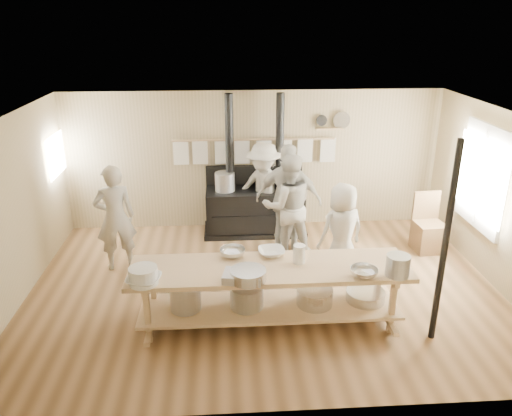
# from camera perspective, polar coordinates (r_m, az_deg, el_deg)

# --- Properties ---
(ground) EXTENTS (7.00, 7.00, 0.00)m
(ground) POSITION_cam_1_polar(r_m,az_deg,el_deg) (7.64, 0.91, -9.18)
(ground) COLOR brown
(ground) RESTS_ON ground
(room_shell) EXTENTS (7.00, 7.00, 7.00)m
(room_shell) POSITION_cam_1_polar(r_m,az_deg,el_deg) (6.96, 0.98, 2.42)
(room_shell) COLOR tan
(room_shell) RESTS_ON ground
(window_right) EXTENTS (0.09, 1.50, 1.65)m
(window_right) POSITION_cam_1_polar(r_m,az_deg,el_deg) (8.55, 24.52, 3.22)
(window_right) COLOR beige
(window_right) RESTS_ON ground
(left_opening) EXTENTS (0.00, 0.90, 0.90)m
(left_opening) POSITION_cam_1_polar(r_m,az_deg,el_deg) (9.32, -21.88, 5.64)
(left_opening) COLOR white
(left_opening) RESTS_ON ground
(stove) EXTENTS (1.90, 0.75, 2.60)m
(stove) POSITION_cam_1_polar(r_m,az_deg,el_deg) (9.32, -0.17, 0.22)
(stove) COLOR black
(stove) RESTS_ON ground
(towel_rail) EXTENTS (3.00, 0.04, 0.47)m
(towel_rail) POSITION_cam_1_polar(r_m,az_deg,el_deg) (9.27, -0.25, 6.81)
(towel_rail) COLOR tan
(towel_rail) RESTS_ON ground
(back_wall_shelf) EXTENTS (0.63, 0.14, 0.32)m
(back_wall_shelf) POSITION_cam_1_polar(r_m,az_deg,el_deg) (9.40, 8.81, 9.59)
(back_wall_shelf) COLOR tan
(back_wall_shelf) RESTS_ON ground
(prep_table) EXTENTS (3.60, 0.90, 0.85)m
(prep_table) POSITION_cam_1_polar(r_m,az_deg,el_deg) (6.60, 1.49, -9.25)
(prep_table) COLOR tan
(prep_table) RESTS_ON ground
(support_post) EXTENTS (0.08, 0.08, 2.60)m
(support_post) POSITION_cam_1_polar(r_m,az_deg,el_deg) (6.37, 20.78, -4.04)
(support_post) COLOR black
(support_post) RESTS_ON ground
(cook_far_left) EXTENTS (0.73, 0.59, 1.73)m
(cook_far_left) POSITION_cam_1_polar(r_m,az_deg,el_deg) (8.19, -15.81, -1.08)
(cook_far_left) COLOR beige
(cook_far_left) RESTS_ON ground
(cook_left) EXTENTS (0.92, 0.74, 1.79)m
(cook_left) POSITION_cam_1_polar(r_m,az_deg,el_deg) (8.28, 3.71, 0.16)
(cook_left) COLOR beige
(cook_left) RESTS_ON ground
(cook_center) EXTENTS (0.86, 0.69, 1.52)m
(cook_center) POSITION_cam_1_polar(r_m,az_deg,el_deg) (7.77, 9.76, -2.62)
(cook_center) COLOR beige
(cook_center) RESTS_ON ground
(cook_right) EXTENTS (1.21, 0.79, 1.91)m
(cook_right) POSITION_cam_1_polar(r_m,az_deg,el_deg) (8.40, 3.74, 0.91)
(cook_right) COLOR beige
(cook_right) RESTS_ON ground
(cook_by_window) EXTENTS (1.32, 1.13, 1.77)m
(cook_by_window) POSITION_cam_1_polar(r_m,az_deg,el_deg) (9.05, 0.86, 2.01)
(cook_by_window) COLOR beige
(cook_by_window) RESTS_ON ground
(chair) EXTENTS (0.51, 0.51, 1.02)m
(chair) POSITION_cam_1_polar(r_m,az_deg,el_deg) (9.19, 19.07, -2.81)
(chair) COLOR #503A20
(chair) RESTS_ON ground
(bowl_white_a) EXTENTS (0.49, 0.49, 0.10)m
(bowl_white_a) POSITION_cam_1_polar(r_m,az_deg,el_deg) (6.18, -12.70, -8.03)
(bowl_white_a) COLOR white
(bowl_white_a) RESTS_ON prep_table
(bowl_steel_a) EXTENTS (0.48, 0.48, 0.11)m
(bowl_steel_a) POSITION_cam_1_polar(r_m,az_deg,el_deg) (6.69, -2.70, -5.11)
(bowl_steel_a) COLOR silver
(bowl_steel_a) RESTS_ON prep_table
(bowl_white_b) EXTENTS (0.39, 0.39, 0.09)m
(bowl_white_b) POSITION_cam_1_polar(r_m,az_deg,el_deg) (6.72, 1.78, -5.05)
(bowl_white_b) COLOR white
(bowl_white_b) RESTS_ON prep_table
(bowl_steel_b) EXTENTS (0.46, 0.46, 0.11)m
(bowl_steel_b) POSITION_cam_1_polar(r_m,az_deg,el_deg) (6.33, 12.23, -7.22)
(bowl_steel_b) COLOR silver
(bowl_steel_b) RESTS_ON prep_table
(roasting_pan) EXTENTS (0.52, 0.39, 0.10)m
(roasting_pan) POSITION_cam_1_polar(r_m,az_deg,el_deg) (6.11, -1.53, -7.85)
(roasting_pan) COLOR #B2B2B7
(roasting_pan) RESTS_ON prep_table
(mixing_bowl_large) EXTENTS (0.50, 0.50, 0.14)m
(mixing_bowl_large) POSITION_cam_1_polar(r_m,az_deg,el_deg) (6.10, -0.90, -7.68)
(mixing_bowl_large) COLOR silver
(mixing_bowl_large) RESTS_ON prep_table
(bucket_galv) EXTENTS (0.37, 0.37, 0.27)m
(bucket_galv) POSITION_cam_1_polar(r_m,az_deg,el_deg) (6.42, 15.90, -6.35)
(bucket_galv) COLOR gray
(bucket_galv) RESTS_ON prep_table
(deep_bowl_enamel) EXTENTS (0.42, 0.42, 0.22)m
(deep_bowl_enamel) POSITION_cam_1_polar(r_m,az_deg,el_deg) (6.16, -12.74, -7.56)
(deep_bowl_enamel) COLOR white
(deep_bowl_enamel) RESTS_ON prep_table
(pitcher) EXTENTS (0.19, 0.19, 0.25)m
(pitcher) POSITION_cam_1_polar(r_m,az_deg,el_deg) (6.51, 4.96, -5.26)
(pitcher) COLOR white
(pitcher) RESTS_ON prep_table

